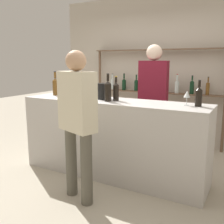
# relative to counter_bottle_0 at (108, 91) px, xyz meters

# --- Properties ---
(ground_plane) EXTENTS (16.00, 16.00, 0.00)m
(ground_plane) POSITION_rel_counter_bottle_0_xyz_m (0.01, 0.10, -1.20)
(ground_plane) COLOR #B2A893
(bar_counter) EXTENTS (2.57, 0.62, 1.06)m
(bar_counter) POSITION_rel_counter_bottle_0_xyz_m (0.01, 0.10, -0.67)
(bar_counter) COLOR #B7B2AD
(bar_counter) RESTS_ON ground_plane
(back_wall) EXTENTS (4.17, 0.12, 2.80)m
(back_wall) POSITION_rel_counter_bottle_0_xyz_m (0.01, 2.01, 0.20)
(back_wall) COLOR #B2A899
(back_wall) RESTS_ON ground_plane
(back_shelf) EXTENTS (2.53, 0.18, 1.79)m
(back_shelf) POSITION_rel_counter_bottle_0_xyz_m (-0.00, 1.83, -0.00)
(back_shelf) COLOR brown
(back_shelf) RESTS_ON ground_plane
(counter_bottle_0) EXTENTS (0.09, 0.09, 0.36)m
(counter_bottle_0) POSITION_rel_counter_bottle_0_xyz_m (0.00, 0.00, 0.00)
(counter_bottle_0) COLOR black
(counter_bottle_0) RESTS_ON bar_counter
(counter_bottle_1) EXTENTS (0.09, 0.09, 0.36)m
(counter_bottle_1) POSITION_rel_counter_bottle_0_xyz_m (-1.02, 0.16, -0.00)
(counter_bottle_1) COLOR brown
(counter_bottle_1) RESTS_ON bar_counter
(counter_bottle_2) EXTENTS (0.08, 0.08, 0.31)m
(counter_bottle_2) POSITION_rel_counter_bottle_0_xyz_m (1.11, 0.17, -0.02)
(counter_bottle_2) COLOR black
(counter_bottle_2) RESTS_ON bar_counter
(counter_bottle_3) EXTENTS (0.08, 0.08, 0.32)m
(counter_bottle_3) POSITION_rel_counter_bottle_0_xyz_m (0.06, 0.11, -0.01)
(counter_bottle_3) COLOR black
(counter_bottle_3) RESTS_ON bar_counter
(wine_glass) EXTENTS (0.08, 0.08, 0.18)m
(wine_glass) POSITION_rel_counter_bottle_0_xyz_m (0.98, 0.17, -0.01)
(wine_glass) COLOR silver
(wine_glass) RESTS_ON bar_counter
(ice_bucket) EXTENTS (0.19, 0.19, 0.22)m
(ice_bucket) POSITION_rel_counter_bottle_0_xyz_m (-0.15, 0.15, -0.03)
(ice_bucket) COLOR black
(ice_bucket) RESTS_ON bar_counter
(cork_jar) EXTENTS (0.12, 0.12, 0.13)m
(cork_jar) POSITION_rel_counter_bottle_0_xyz_m (-0.54, -0.04, -0.08)
(cork_jar) COLOR silver
(cork_jar) RESTS_ON bar_counter
(customer_center) EXTENTS (0.50, 0.34, 1.69)m
(customer_center) POSITION_rel_counter_bottle_0_xyz_m (-0.01, -0.66, -0.21)
(customer_center) COLOR #575347
(customer_center) RESTS_ON ground_plane
(server_behind_counter) EXTENTS (0.45, 0.24, 1.82)m
(server_behind_counter) POSITION_rel_counter_bottle_0_xyz_m (0.29, 0.90, -0.11)
(server_behind_counter) COLOR black
(server_behind_counter) RESTS_ON ground_plane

